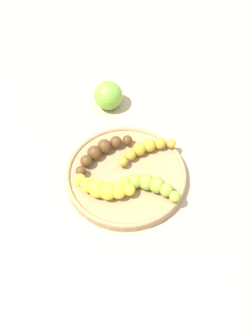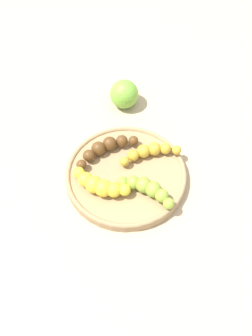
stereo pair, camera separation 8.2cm
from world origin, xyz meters
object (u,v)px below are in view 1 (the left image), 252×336
banana_yellow (103,188)px  apple_green (108,95)px  banana_green (151,185)px  banana_overripe (101,151)px  fruit_bowl (126,175)px  banana_spotted (145,149)px

banana_yellow → apple_green: 0.26m
banana_green → banana_overripe: banana_green is taller
banana_overripe → banana_green: bearing=-169.7°
fruit_bowl → banana_overripe: (0.05, -0.04, 0.02)m
fruit_bowl → banana_yellow: size_ratio=2.04×
banana_yellow → banana_green: (-0.09, -0.01, -0.00)m
fruit_bowl → banana_overripe: banana_overripe is taller
banana_green → banana_spotted: banana_green is taller
banana_spotted → apple_green: size_ratio=1.79×
fruit_bowl → banana_spotted: bearing=-125.1°
banana_yellow → banana_overripe: (0.01, -0.09, -0.00)m
fruit_bowl → banana_yellow: (0.04, 0.05, 0.02)m
banana_overripe → apple_green: (-0.00, -0.16, -0.00)m
banana_spotted → apple_green: (0.09, -0.15, 0.00)m
banana_spotted → banana_overripe: banana_overripe is taller
banana_yellow → banana_spotted: 0.13m
banana_spotted → apple_green: apple_green is taller
banana_green → banana_overripe: size_ratio=1.05×
banana_green → banana_yellow: bearing=114.2°
banana_yellow → banana_overripe: 0.10m
banana_yellow → banana_green: banana_yellow is taller
banana_overripe → banana_spotted: bearing=-125.5°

